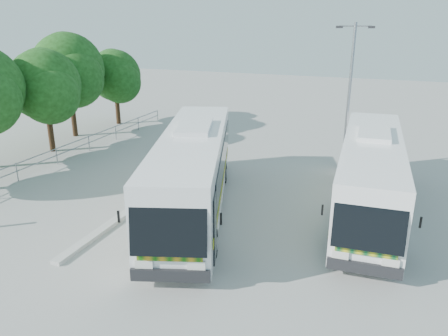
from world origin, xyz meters
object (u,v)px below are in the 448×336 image
at_px(tree_far_d, 69,69).
at_px(lamppost, 349,92).
at_px(tree_far_c, 45,85).
at_px(tree_far_e, 116,76).
at_px(coach_adjacent, 370,174).
at_px(coach_main, 193,170).

bearing_deg(tree_far_d, lamppost, -1.70).
bearing_deg(tree_far_c, lamppost, 9.90).
distance_m(tree_far_e, coach_adjacent, 22.90).
bearing_deg(tree_far_c, tree_far_d, 107.83).
relative_size(tree_far_e, coach_adjacent, 0.49).
relative_size(tree_far_c, tree_far_d, 0.88).
height_order(tree_far_c, tree_far_d, tree_far_d).
height_order(coach_adjacent, lamppost, lamppost).
distance_m(tree_far_e, lamppost, 19.15).
xyz_separation_m(coach_main, lamppost, (5.57, 8.20, 2.50)).
xyz_separation_m(tree_far_c, tree_far_e, (-0.51, 8.20, -0.37)).
relative_size(coach_main, lamppost, 1.59).
bearing_deg(tree_far_e, lamppost, -15.36).
distance_m(tree_far_c, coach_adjacent, 19.95).
xyz_separation_m(coach_main, coach_adjacent, (7.27, 2.61, -0.12)).
height_order(tree_far_e, coach_adjacent, tree_far_e).
distance_m(tree_far_c, tree_far_e, 8.22).
distance_m(tree_far_d, coach_main, 16.41).
bearing_deg(tree_far_e, coach_main, -45.85).
bearing_deg(coach_adjacent, tree_far_d, 160.55).
bearing_deg(tree_far_c, coach_main, -22.28).
xyz_separation_m(tree_far_c, coach_adjacent, (19.65, -2.46, -2.45)).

